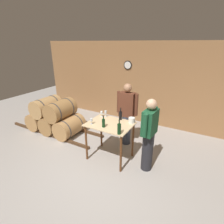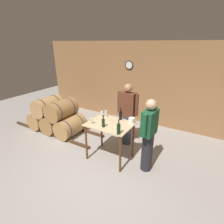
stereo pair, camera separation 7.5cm
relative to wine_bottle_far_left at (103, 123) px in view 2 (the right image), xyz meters
name	(u,v)px [view 2 (the right image)]	position (x,y,z in m)	size (l,w,h in m)	color
ground_plane	(97,173)	(0.10, -0.42, -1.02)	(14.00, 14.00, 0.00)	#9E9993
back_wall	(149,85)	(0.10, 2.60, 0.33)	(8.40, 0.08, 2.70)	#996B42
barrel_rack	(56,117)	(-2.18, 0.59, -0.55)	(3.13, 0.88, 1.07)	#4C331E
tasting_table	(110,130)	(0.04, 0.21, -0.28)	(1.03, 0.78, 0.92)	#D1B284
wine_bottle_far_left	(103,123)	(0.00, 0.00, 0.00)	(0.07, 0.07, 0.26)	black
wine_bottle_left	(121,115)	(0.14, 0.54, 0.01)	(0.07, 0.07, 0.30)	black
wine_bottle_center	(119,129)	(0.44, -0.12, 0.02)	(0.08, 0.08, 0.32)	black
wine_glass_near_left	(102,113)	(-0.35, 0.48, 0.00)	(0.06, 0.06, 0.14)	silver
wine_glass_near_center	(91,120)	(-0.32, -0.01, 0.00)	(0.06, 0.06, 0.14)	silver
wine_glass_near_right	(106,112)	(-0.25, 0.51, 0.01)	(0.06, 0.06, 0.16)	silver
ice_bucket	(132,120)	(0.45, 0.50, -0.04)	(0.15, 0.15, 0.12)	white
person_host	(127,114)	(0.10, 1.01, -0.12)	(0.59, 0.24, 1.70)	#333847
person_visitor_with_scarf	(149,135)	(0.95, 0.26, -0.16)	(0.25, 0.59, 1.64)	#232328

